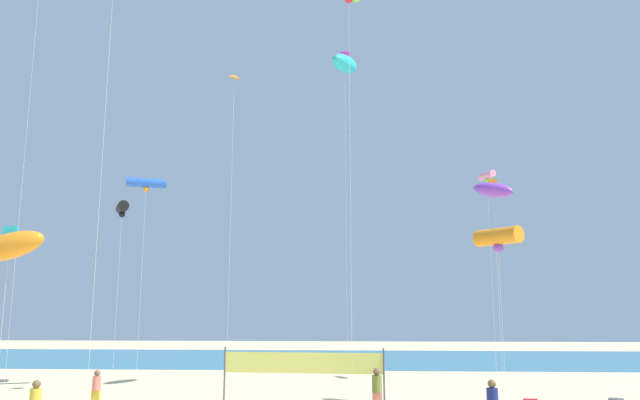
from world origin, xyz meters
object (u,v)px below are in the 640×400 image
Objects in this scene: kite_orange_tube at (498,237)px; kite_orange_diamond at (234,85)px; beachgoer_olive_shirt at (377,389)px; beachgoer_coral_shirt at (96,387)px; kite_violet_inflatable at (493,190)px; kite_orange_inflatable at (9,246)px; kite_blue_tube at (146,183)px; volleyball_net at (303,365)px; kite_cyan_inflatable at (345,64)px; kite_pink_tube at (487,176)px; kite_black_tube at (122,208)px.

kite_orange_diamond is at bearing 160.14° from kite_orange_tube.
beachgoer_coral_shirt is at bearing 125.44° from beachgoer_olive_shirt.
kite_violet_inflatable is 19.59m from kite_orange_inflatable.
kite_orange_inflatable reaches higher than beachgoer_olive_shirt.
kite_blue_tube is (-5.29, 2.82, -4.47)m from kite_orange_diamond.
kite_violet_inflatable is 1.41× the size of kite_orange_inflatable.
kite_orange_inflatable reaches higher than volleyball_net.
kite_cyan_inflatable reaches higher than kite_orange_inflatable.
kite_pink_tube is at bearing 37.31° from kite_orange_inflatable.
kite_black_tube is at bearing 148.90° from kite_orange_diamond.
beachgoer_coral_shirt is at bearing -149.83° from kite_orange_diamond.
kite_orange_tube is (6.20, -7.11, -10.54)m from kite_cyan_inflatable.
kite_violet_inflatable is at bearing -9.66° from kite_orange_diamond.
kite_pink_tube is (19.21, 3.91, 1.02)m from kite_blue_tube.
beachgoer_coral_shirt is 0.15× the size of kite_black_tube.
beachgoer_olive_shirt is 0.18× the size of kite_violet_inflatable.
kite_black_tube is (-13.98, 7.92, 8.78)m from beachgoer_olive_shirt.
kite_blue_tube reaches higher than kite_orange_inflatable.
beachgoer_coral_shirt is 0.21× the size of kite_orange_tube.
volleyball_net is 16.57m from kite_pink_tube.
kite_orange_diamond is (4.97, 2.89, 14.47)m from beachgoer_coral_shirt.
kite_blue_tube is (-12.14, 6.44, 9.89)m from beachgoer_olive_shirt.
beachgoer_coral_shirt is at bearing -151.46° from kite_cyan_inflatable.
beachgoer_coral_shirt is 0.22× the size of kite_orange_inflatable.
volleyball_net is 14.63m from kite_black_tube.
kite_orange_inflatable is 12.22m from kite_blue_tube.
kite_orange_tube reaches higher than volleyball_net.
volleyball_net is at bearing -114.44° from kite_cyan_inflatable.
kite_orange_inflatable reaches higher than beachgoer_coral_shirt.
volleyball_net is at bearing -25.00° from kite_blue_tube.
kite_orange_inflatable is (-18.26, -6.41, -3.06)m from kite_violet_inflatable.
kite_pink_tube is at bearing 38.31° from volleyball_net.
beachgoer_olive_shirt is 7.80m from kite_orange_tube.
kite_orange_inflatable is 0.63× the size of kite_blue_tube.
kite_cyan_inflatable reaches higher than volleyball_net.
volleyball_net is 0.73× the size of kite_violet_inflatable.
kite_pink_tube is (7.07, 10.35, 10.90)m from beachgoer_olive_shirt.
kite_orange_inflatable is 0.58× the size of kite_pink_tube.
kite_cyan_inflatable reaches higher than kite_orange_diamond.
kite_orange_diamond is at bearing -178.72° from beachgoer_coral_shirt.
beachgoer_coral_shirt is at bearing 79.02° from kite_orange_inflatable.
kite_black_tube is (-12.71, 1.45, -7.76)m from kite_cyan_inflatable.
kite_cyan_inflatable is (1.91, 4.21, 15.84)m from volleyball_net.
kite_orange_inflatable is 18.35m from kite_orange_tube.
kite_pink_tube reaches higher than beachgoer_olive_shirt.
kite_cyan_inflatable is (-1.26, 6.47, 16.54)m from beachgoer_olive_shirt.
kite_orange_inflatable is at bearing -85.20° from kite_black_tube.
kite_orange_inflatable is (-12.90, -4.87, 5.31)m from beachgoer_olive_shirt.
kite_black_tube is (-1.07, 12.78, 3.46)m from kite_orange_inflatable.
kite_cyan_inflatable is at bearing 44.24° from kite_orange_inflatable.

